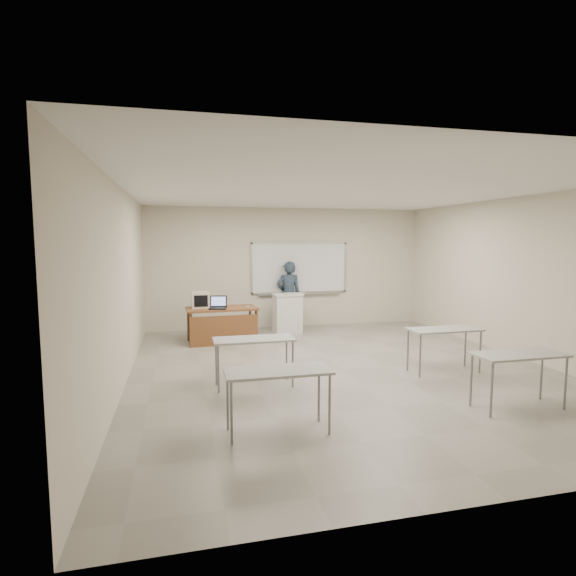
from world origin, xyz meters
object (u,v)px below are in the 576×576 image
object	(u,v)px
laptop	(217,306)
podium	(287,313)
crt_monitor	(200,300)
mouse	(248,307)
instructor_desk	(222,318)
whiteboard	(300,269)
keyboard	(295,294)
presenter	(289,295)

from	to	relation	value
laptop	podium	bearing A→B (deg)	33.90
crt_monitor	laptop	bearing A→B (deg)	-37.25
mouse	instructor_desk	bearing A→B (deg)	161.05
whiteboard	keyboard	size ratio (longest dim) A/B	5.20
podium	presenter	size ratio (longest dim) A/B	0.56
laptop	keyboard	xyz separation A→B (m)	(1.85, 0.60, 0.14)
whiteboard	mouse	xyz separation A→B (m)	(-1.55, -1.49, -0.71)
crt_monitor	mouse	distance (m)	1.04
keyboard	presenter	xyz separation A→B (m)	(0.03, 0.74, -0.11)
instructor_desk	laptop	world-z (taller)	laptop
podium	laptop	world-z (taller)	laptop
podium	mouse	xyz separation A→B (m)	(-1.05, -0.73, 0.30)
podium	whiteboard	bearing A→B (deg)	54.44
whiteboard	presenter	world-z (taller)	whiteboard
crt_monitor	whiteboard	bearing A→B (deg)	24.40
podium	keyboard	bearing A→B (deg)	-41.15
presenter	whiteboard	bearing A→B (deg)	-155.35
whiteboard	instructor_desk	xyz separation A→B (m)	(-2.10, -1.48, -0.93)
instructor_desk	keyboard	distance (m)	1.89
laptop	mouse	distance (m)	0.65
mouse	presenter	size ratio (longest dim) A/B	0.05
instructor_desk	presenter	world-z (taller)	presenter
presenter	laptop	bearing A→B (deg)	35.44
whiteboard	mouse	size ratio (longest dim) A/B	27.85
laptop	mouse	xyz separation A→B (m)	(0.65, -0.00, -0.04)
laptop	presenter	bearing A→B (deg)	46.43
whiteboard	mouse	world-z (taller)	whiteboard
podium	laptop	distance (m)	1.88
podium	laptop	size ratio (longest dim) A/B	2.61
whiteboard	crt_monitor	distance (m)	2.89
crt_monitor	laptop	size ratio (longest dim) A/B	1.18
laptop	presenter	size ratio (longest dim) A/B	0.21
whiteboard	podium	bearing A→B (deg)	-123.07
instructor_desk	keyboard	bearing A→B (deg)	15.37
podium	mouse	world-z (taller)	podium
instructor_desk	mouse	world-z (taller)	mouse
keyboard	presenter	size ratio (longest dim) A/B	0.28
mouse	presenter	distance (m)	1.82
crt_monitor	presenter	xyz separation A→B (m)	(2.22, 1.09, -0.08)
mouse	keyboard	world-z (taller)	keyboard
mouse	keyboard	bearing A→B (deg)	9.33
keyboard	presenter	distance (m)	0.75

